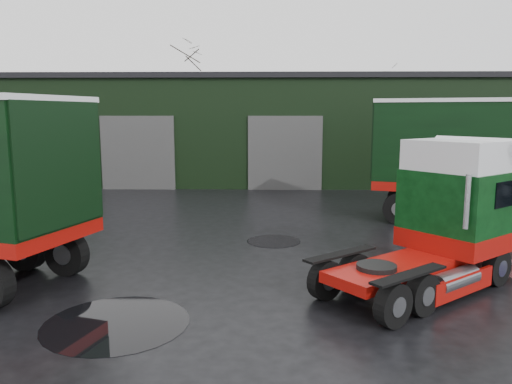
% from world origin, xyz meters
% --- Properties ---
extents(ground, '(100.00, 100.00, 0.00)m').
position_xyz_m(ground, '(0.00, 0.00, 0.00)').
color(ground, black).
extents(warehouse, '(32.40, 12.40, 6.30)m').
position_xyz_m(warehouse, '(2.00, 20.00, 3.16)').
color(warehouse, black).
rests_on(warehouse, ground).
extents(hero_tractor, '(5.96, 5.44, 3.54)m').
position_xyz_m(hero_tractor, '(4.50, -1.75, 1.77)').
color(hero_tractor, black).
rests_on(hero_tractor, ground).
extents(tree_back_a, '(4.40, 4.40, 9.50)m').
position_xyz_m(tree_back_a, '(-6.00, 30.00, 4.75)').
color(tree_back_a, black).
rests_on(tree_back_a, ground).
extents(tree_back_b, '(4.40, 4.40, 7.50)m').
position_xyz_m(tree_back_b, '(10.00, 30.00, 3.75)').
color(tree_back_b, black).
rests_on(tree_back_b, ground).
extents(puddle_0, '(2.91, 2.91, 0.01)m').
position_xyz_m(puddle_0, '(-1.93, -3.68, 0.00)').
color(puddle_0, black).
rests_on(puddle_0, ground).
extents(puddle_1, '(1.76, 1.76, 0.01)m').
position_xyz_m(puddle_1, '(1.27, 2.85, 0.00)').
color(puddle_1, black).
rests_on(puddle_1, ground).
extents(puddle_2, '(3.67, 3.67, 0.01)m').
position_xyz_m(puddle_2, '(-7.54, 2.85, 0.00)').
color(puddle_2, black).
rests_on(puddle_2, ground).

